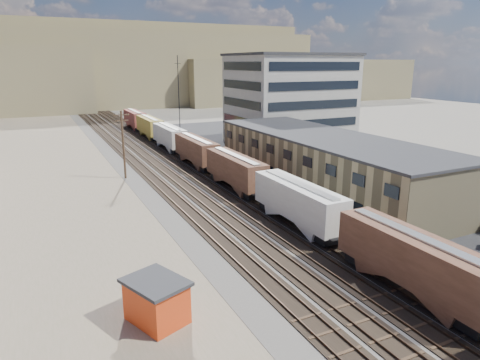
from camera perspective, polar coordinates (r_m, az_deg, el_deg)
name	(u,v)px	position (r m, az deg, el deg)	size (l,w,h in m)	color
ground	(364,301)	(33.24, 16.22, -15.29)	(300.00, 300.00, 0.00)	#6B6356
ballast_bed	(166,162)	(75.33, -9.85, 2.42)	(18.00, 200.00, 0.06)	#4C4742
dirt_yard	(42,191)	(62.93, -24.92, -1.40)	(24.00, 180.00, 0.03)	#766C51
asphalt_lot	(322,167)	(71.72, 10.82, 1.71)	(26.00, 120.00, 0.04)	#232326
rail_tracks	(163,162)	(75.17, -10.26, 2.44)	(11.40, 200.00, 0.24)	black
freight_train	(214,158)	(64.23, -3.51, 2.91)	(3.00, 119.74, 4.46)	black
warehouse	(325,162)	(59.00, 11.26, 2.38)	(12.40, 40.40, 7.25)	tan
office_tower	(289,100)	(89.88, 6.57, 10.57)	(22.60, 18.60, 18.45)	#9E998E
utility_pole_north	(123,143)	(64.75, -15.31, 4.76)	(2.20, 0.32, 10.00)	#382619
radio_mast	(179,103)	(85.12, -8.13, 10.17)	(1.20, 0.16, 18.00)	black
hills_north	(81,69)	(189.72, -20.39, 13.68)	(265.00, 80.00, 32.00)	brown
maintenance_shed	(157,300)	(29.68, -11.06, -15.49)	(4.43, 4.95, 2.99)	red
parked_car_blue	(303,152)	(79.15, 8.34, 3.71)	(2.83, 6.13, 1.70)	navy
parked_car_far	(319,147)	(84.78, 10.45, 4.30)	(1.68, 4.18, 1.42)	white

